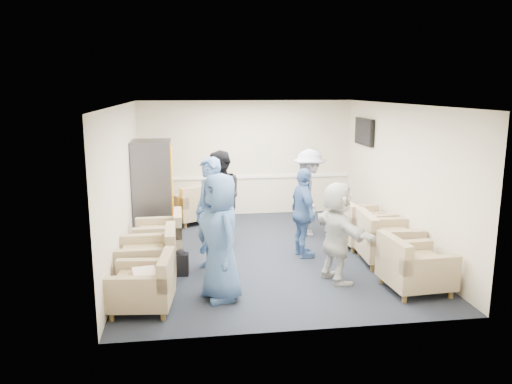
{
  "coord_description": "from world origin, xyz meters",
  "views": [
    {
      "loc": [
        -1.41,
        -8.63,
        2.98
      ],
      "look_at": [
        -0.16,
        0.2,
        1.12
      ],
      "focal_mm": 35.0,
      "sensor_mm": 36.0,
      "label": 1
    }
  ],
  "objects": [
    {
      "name": "armchair_right_near",
      "position": [
        1.88,
        -2.01,
        0.36
      ],
      "size": [
        0.95,
        0.95,
        0.72
      ],
      "rotation": [
        0.0,
        0.0,
        1.64
      ],
      "color": "#9D8665",
      "rests_on": "floor"
    },
    {
      "name": "left_wall",
      "position": [
        -2.5,
        0.0,
        1.35
      ],
      "size": [
        0.02,
        6.0,
        2.7
      ],
      "primitive_type": "cube",
      "color": "beige",
      "rests_on": "floor"
    },
    {
      "name": "person_back_right",
      "position": [
        1.06,
        1.08,
        0.89
      ],
      "size": [
        0.82,
        1.23,
        1.77
      ],
      "primitive_type": "imported",
      "rotation": [
        0.0,
        0.0,
        1.43
      ],
      "color": "silver",
      "rests_on": "floor"
    },
    {
      "name": "person_front_left",
      "position": [
        -0.96,
        -1.87,
        0.92
      ],
      "size": [
        0.85,
        1.04,
        1.83
      ],
      "primitive_type": "imported",
      "rotation": [
        0.0,
        0.0,
        -1.23
      ],
      "color": "#40629A",
      "rests_on": "floor"
    },
    {
      "name": "back_wall",
      "position": [
        0.0,
        3.0,
        1.35
      ],
      "size": [
        5.0,
        0.02,
        2.7
      ],
      "primitive_type": "cube",
      "color": "beige",
      "rests_on": "floor"
    },
    {
      "name": "armchair_right_midnear",
      "position": [
        1.95,
        -0.78,
        0.38
      ],
      "size": [
        1.0,
        1.0,
        0.76
      ],
      "rotation": [
        0.0,
        0.0,
        1.51
      ],
      "color": "#9D8665",
      "rests_on": "floor"
    },
    {
      "name": "person_mid_left",
      "position": [
        -1.05,
        -0.69,
        0.95
      ],
      "size": [
        0.73,
        0.82,
        1.89
      ],
      "primitive_type": "imported",
      "rotation": [
        0.0,
        0.0,
        -1.06
      ],
      "color": "#40629A",
      "rests_on": "floor"
    },
    {
      "name": "ceiling",
      "position": [
        0.0,
        0.0,
        2.7
      ],
      "size": [
        6.0,
        6.0,
        0.0
      ],
      "primitive_type": "plane",
      "rotation": [
        3.14,
        0.0,
        0.0
      ],
      "color": "silver",
      "rests_on": "back_wall"
    },
    {
      "name": "person_front_right",
      "position": [
        0.88,
        -1.45,
        0.79
      ],
      "size": [
        0.84,
        1.54,
        1.58
      ],
      "primitive_type": "imported",
      "rotation": [
        0.0,
        0.0,
        1.84
      ],
      "color": "silver",
      "rests_on": "floor"
    },
    {
      "name": "front_wall",
      "position": [
        0.0,
        -3.0,
        1.35
      ],
      "size": [
        5.0,
        0.02,
        2.7
      ],
      "primitive_type": "cube",
      "color": "beige",
      "rests_on": "floor"
    },
    {
      "name": "vending_machine",
      "position": [
        -2.09,
        1.58,
        0.97
      ],
      "size": [
        0.79,
        0.92,
        1.94
      ],
      "color": "#504F57",
      "rests_on": "floor"
    },
    {
      "name": "chair_rail",
      "position": [
        0.0,
        2.98,
        0.9
      ],
      "size": [
        4.98,
        0.04,
        0.06
      ],
      "primitive_type": "cube",
      "color": "white",
      "rests_on": "back_wall"
    },
    {
      "name": "floor",
      "position": [
        0.0,
        0.0,
        0.0
      ],
      "size": [
        6.0,
        6.0,
        0.0
      ],
      "primitive_type": "plane",
      "color": "black",
      "rests_on": "ground"
    },
    {
      "name": "armchair_left_far",
      "position": [
        -1.88,
        0.17,
        0.34
      ],
      "size": [
        0.86,
        0.86,
        0.68
      ],
      "rotation": [
        0.0,
        0.0,
        -1.56
      ],
      "color": "#9D8665",
      "rests_on": "floor"
    },
    {
      "name": "right_wall",
      "position": [
        2.5,
        0.0,
        1.35
      ],
      "size": [
        0.02,
        6.0,
        2.7
      ],
      "primitive_type": "cube",
      "color": "beige",
      "rests_on": "floor"
    },
    {
      "name": "armchair_left_mid",
      "position": [
        -2.0,
        -1.09,
        0.36
      ],
      "size": [
        0.92,
        0.92,
        0.72
      ],
      "rotation": [
        0.0,
        0.0,
        -1.56
      ],
      "color": "#9D8665",
      "rests_on": "floor"
    },
    {
      "name": "tv",
      "position": [
        2.44,
        1.8,
        2.05
      ],
      "size": [
        0.1,
        1.0,
        0.58
      ],
      "color": "black",
      "rests_on": "right_wall"
    },
    {
      "name": "armchair_corner",
      "position": [
        -1.29,
        2.37,
        0.37
      ],
      "size": [
        1.28,
        1.28,
        0.75
      ],
      "rotation": [
        0.0,
        0.0,
        3.66
      ],
      "color": "#9D8665",
      "rests_on": "floor"
    },
    {
      "name": "person_mid_right",
      "position": [
        0.63,
        -0.25,
        0.8
      ],
      "size": [
        0.52,
        0.99,
        1.61
      ],
      "primitive_type": "imported",
      "rotation": [
        0.0,
        0.0,
        1.71
      ],
      "color": "#40629A",
      "rests_on": "floor"
    },
    {
      "name": "armchair_right_midfar",
      "position": [
        1.87,
        0.23,
        0.38
      ],
      "size": [
        1.03,
        1.03,
        0.76
      ],
      "rotation": [
        0.0,
        0.0,
        1.66
      ],
      "color": "#9D8665",
      "rests_on": "floor"
    },
    {
      "name": "person_back_left",
      "position": [
        -0.77,
        0.73,
        0.91
      ],
      "size": [
        1.03,
        1.11,
        1.82
      ],
      "primitive_type": "imported",
      "rotation": [
        0.0,
        0.0,
        -1.07
      ],
      "color": "black",
      "rests_on": "floor"
    },
    {
      "name": "armchair_left_near",
      "position": [
        -2.0,
        -2.11,
        0.33
      ],
      "size": [
        0.91,
        0.91,
        0.66
      ],
      "rotation": [
        0.0,
        0.0,
        -1.68
      ],
      "color": "#9D8665",
      "rests_on": "floor"
    },
    {
      "name": "pillow",
      "position": [
        -2.01,
        -2.1,
        0.49
      ],
      "size": [
        0.37,
        0.45,
        0.12
      ],
      "primitive_type": "cube",
      "rotation": [
        0.0,
        0.0,
        -1.39
      ],
      "color": "white",
      "rests_on": "armchair_left_near"
    },
    {
      "name": "backpack",
      "position": [
        -1.55,
        -0.88,
        0.22
      ],
      "size": [
        0.27,
        0.2,
        0.43
      ],
      "rotation": [
        0.0,
        0.0,
        -0.09
      ],
      "color": "black",
      "rests_on": "floor"
    },
    {
      "name": "armchair_right_far",
      "position": [
        2.02,
        0.84,
        0.31
      ],
      "size": [
        0.85,
        0.85,
        0.63
      ],
      "rotation": [
        0.0,
        0.0,
        1.48
      ],
      "color": "#9D8665",
      "rests_on": "floor"
    }
  ]
}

